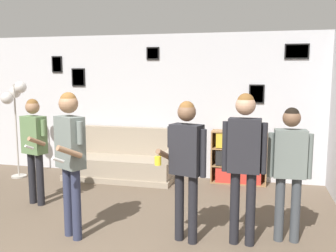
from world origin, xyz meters
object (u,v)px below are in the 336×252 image
Objects in this scene: person_player_foreground_left at (34,141)px; person_watcher_holding_cup at (186,157)px; person_spectator_far_right at (290,161)px; bookshelf at (239,158)px; person_spectator_near_bookshelf at (244,153)px; floor_lamp at (15,100)px; bottle_on_floor at (68,178)px; couch at (121,162)px; person_player_foreground_center at (70,149)px.

person_watcher_holding_cup is (2.45, -0.72, 0.05)m from person_player_foreground_left.
bookshelf is at bearing 106.97° from person_spectator_far_right.
person_watcher_holding_cup is at bearing -16.30° from person_player_foreground_left.
person_spectator_near_bookshelf is 1.10× the size of person_spectator_far_right.
bookshelf is 0.54× the size of floor_lamp.
bottle_on_floor is (1.16, -0.21, -1.37)m from floor_lamp.
couch reaches higher than bottle_on_floor.
bookshelf is 0.61× the size of person_player_foreground_left.
person_watcher_holding_cup is (1.35, 0.22, -0.07)m from person_player_foreground_center.
person_spectator_near_bookshelf is at bearing -85.83° from bookshelf.
bookshelf is at bearing 8.16° from floor_lamp.
person_spectator_near_bookshelf is (2.00, 0.30, -0.00)m from person_player_foreground_center.
person_player_foreground_left is at bearing -147.83° from bookshelf.
couch is 2.30m from floor_lamp.
person_watcher_holding_cup reaches higher than person_spectator_far_right.
person_player_foreground_center reaches higher than person_watcher_holding_cup.
person_player_foreground_center is 1.37m from person_watcher_holding_cup.
person_watcher_holding_cup reaches higher than couch.
floor_lamp reaches higher than bookshelf.
person_spectator_near_bookshelf reaches higher than bookshelf.
person_spectator_near_bookshelf reaches higher than person_watcher_holding_cup.
person_player_foreground_center is at bearing -82.01° from couch.
bottle_on_floor is at bearing 144.89° from person_watcher_holding_cup.
person_player_foreground_left is 1.01× the size of person_spectator_far_right.
person_player_foreground_left is at bearing -87.96° from bottle_on_floor.
person_player_foreground_center is at bearing -170.85° from person_watcher_holding_cup.
bottle_on_floor is (-3.13, 1.66, -0.98)m from person_spectator_near_bookshelf.
person_player_foreground_center is at bearing -43.50° from floor_lamp.
person_watcher_holding_cup is at bearing -100.43° from bookshelf.
person_spectator_far_right is 5.42× the size of bottle_on_floor.
couch is 1.29× the size of person_spectator_far_right.
person_spectator_near_bookshelf is at bearing -23.60° from floor_lamp.
person_player_foreground_left is 5.46× the size of bottle_on_floor.
person_spectator_near_bookshelf is at bearing -27.95° from bottle_on_floor.
person_player_foreground_left is at bearing 139.61° from person_player_foreground_center.
person_watcher_holding_cup is 5.67× the size of bottle_on_floor.
bottle_on_floor is at bearing 92.04° from person_player_foreground_left.
floor_lamp is 5.11m from person_spectator_far_right.
person_spectator_near_bookshelf is (4.30, -1.88, -0.39)m from floor_lamp.
floor_lamp is at bearing 156.40° from person_spectator_near_bookshelf.
floor_lamp reaches higher than bottle_on_floor.
couch is 1.00m from bottle_on_floor.
person_player_foreground_center reaches higher than bookshelf.
person_player_foreground_left is 3.63m from person_spectator_far_right.
person_spectator_far_right is (2.51, 0.51, -0.12)m from person_player_foreground_center.
floor_lamp is (-4.12, -0.59, 1.01)m from bookshelf.
bookshelf is at bearing 94.17° from person_spectator_near_bookshelf.
bookshelf is (2.18, 0.19, 0.17)m from couch.
couch is 3.37m from person_spectator_near_bookshelf.
floor_lamp reaches higher than person_watcher_holding_cup.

